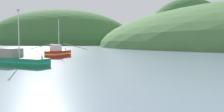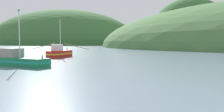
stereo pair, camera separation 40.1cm
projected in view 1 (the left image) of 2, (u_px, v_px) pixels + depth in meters
hill_mid_left at (60, 44)px, 212.71m from camera, size 133.81×107.04×60.13m
hill_mid_right at (187, 44)px, 231.92m from camera, size 84.46×67.57×87.75m
fishing_boat_green at (16, 60)px, 30.76m from camera, size 9.95×4.06×7.16m
fishing_boat_red at (58, 53)px, 46.66m from camera, size 12.39×6.33×7.43m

